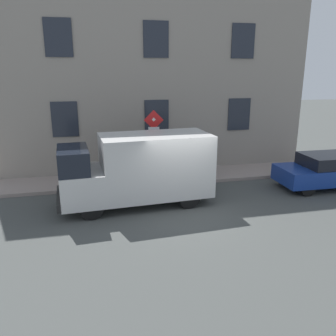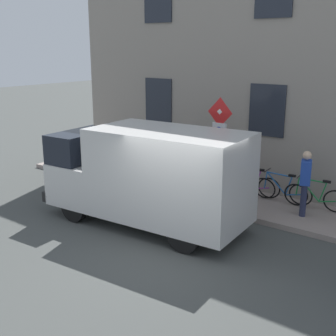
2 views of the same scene
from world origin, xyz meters
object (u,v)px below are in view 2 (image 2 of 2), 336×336
(delivery_van, at_px, (149,174))
(bicycle_green, at_px, (315,197))
(sign_post_stacked, at_px, (220,137))
(litter_bin, at_px, (217,188))
(pedestrian, at_px, (305,181))
(bicycle_purple, at_px, (251,184))
(bicycle_blue, at_px, (282,190))

(delivery_van, distance_m, bicycle_green, 4.58)
(sign_post_stacked, distance_m, litter_bin, 1.50)
(delivery_van, relative_size, pedestrian, 3.17)
(bicycle_purple, xyz_separation_m, litter_bin, (-1.18, 0.46, 0.08))
(delivery_van, bearing_deg, sign_post_stacked, -118.94)
(bicycle_green, xyz_separation_m, pedestrian, (-0.58, 0.12, 0.56))
(pedestrian, bearing_deg, delivery_van, 22.72)
(sign_post_stacked, relative_size, bicycle_purple, 1.67)
(bicycle_blue, bearing_deg, delivery_van, 52.47)
(delivery_van, bearing_deg, bicycle_green, -138.18)
(bicycle_purple, bearing_deg, litter_bin, 61.75)
(bicycle_green, bearing_deg, sign_post_stacked, 24.83)
(bicycle_blue, height_order, litter_bin, litter_bin)
(bicycle_blue, bearing_deg, bicycle_green, 176.68)
(sign_post_stacked, height_order, bicycle_purple, sign_post_stacked)
(bicycle_blue, distance_m, litter_bin, 1.84)
(sign_post_stacked, bearing_deg, bicycle_blue, -44.68)
(delivery_van, height_order, bicycle_purple, delivery_van)
(bicycle_green, xyz_separation_m, litter_bin, (-1.18, 2.35, 0.08))
(litter_bin, bearing_deg, sign_post_stacked, -145.79)
(pedestrian, bearing_deg, bicycle_blue, -53.42)
(sign_post_stacked, bearing_deg, bicycle_purple, -15.34)
(sign_post_stacked, height_order, bicycle_green, sign_post_stacked)
(sign_post_stacked, relative_size, pedestrian, 1.67)
(bicycle_green, relative_size, litter_bin, 1.91)
(litter_bin, bearing_deg, bicycle_blue, -49.81)
(sign_post_stacked, height_order, delivery_van, sign_post_stacked)
(litter_bin, bearing_deg, delivery_van, 158.77)
(sign_post_stacked, height_order, bicycle_blue, sign_post_stacked)
(bicycle_green, distance_m, bicycle_blue, 0.95)
(bicycle_purple, distance_m, pedestrian, 1.95)
(bicycle_purple, bearing_deg, delivery_van, 61.66)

